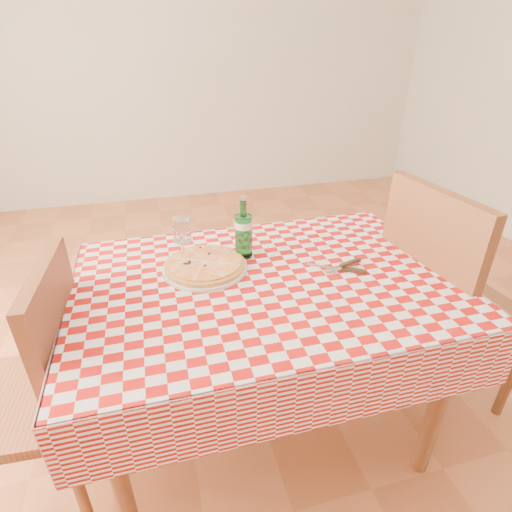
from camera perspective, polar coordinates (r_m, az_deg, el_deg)
The scene contains 8 objects.
dining_table at distance 1.44m, azimuth 1.40°, elevation -6.57°, with size 1.20×0.80×0.75m.
tablecloth at distance 1.38m, azimuth 1.45°, elevation -3.38°, with size 1.30×0.90×0.01m, color #9C0C09.
chair_near at distance 1.76m, azimuth 24.89°, elevation -4.77°, with size 0.51×0.51×1.04m.
chair_far at distance 1.50m, azimuth -28.85°, elevation -15.27°, with size 0.44×0.44×0.93m.
pizza_plate at distance 1.44m, azimuth -7.31°, elevation -1.18°, with size 0.30×0.30×0.04m, color #D18A45, non-canonical shape.
water_bottle at distance 1.47m, azimuth -1.79°, elevation 4.13°, with size 0.07×0.07×0.24m, color #186325, non-canonical shape.
wine_glass at distance 1.48m, azimuth -10.42°, elevation 2.29°, with size 0.07×0.07×0.17m, color white, non-canonical shape.
cutlery at distance 1.46m, azimuth 12.02°, elevation -1.54°, with size 0.23×0.19×0.02m, color silver, non-canonical shape.
Camera 1 is at (-0.34, -1.12, 1.49)m, focal length 28.00 mm.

